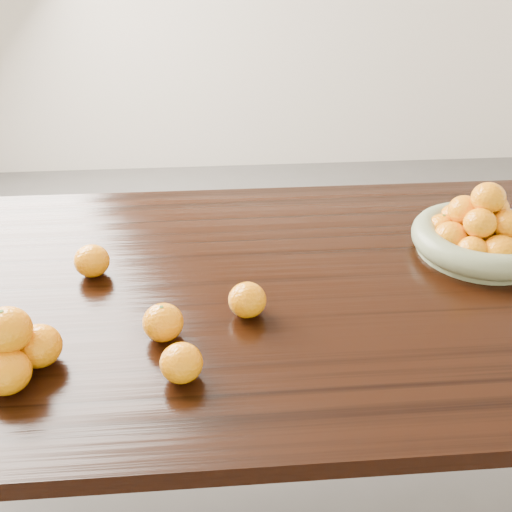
{
  "coord_description": "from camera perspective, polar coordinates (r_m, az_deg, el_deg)",
  "views": [
    {
      "loc": [
        -0.08,
        -1.06,
        1.47
      ],
      "look_at": [
        -0.0,
        -0.02,
        0.83
      ],
      "focal_mm": 40.0,
      "sensor_mm": 36.0,
      "label": 1
    }
  ],
  "objects": [
    {
      "name": "ground",
      "position": [
        1.82,
        0.09,
        -22.56
      ],
      "size": [
        5.0,
        5.0,
        0.0
      ],
      "primitive_type": "plane",
      "color": "#4D4C49",
      "rests_on": "ground"
    },
    {
      "name": "dining_table",
      "position": [
        1.34,
        0.12,
        -5.73
      ],
      "size": [
        2.0,
        1.0,
        0.75
      ],
      "color": "black",
      "rests_on": "ground"
    },
    {
      "name": "loose_orange_2",
      "position": [
        1.17,
        -0.88,
        -4.41
      ],
      "size": [
        0.08,
        0.08,
        0.07
      ],
      "primitive_type": "ellipsoid",
      "color": "orange",
      "rests_on": "dining_table"
    },
    {
      "name": "loose_orange_3",
      "position": [
        1.34,
        -16.09,
        -0.47
      ],
      "size": [
        0.08,
        0.08,
        0.07
      ],
      "primitive_type": "ellipsoid",
      "color": "orange",
      "rests_on": "dining_table"
    },
    {
      "name": "orange_pyramid",
      "position": [
        1.11,
        -23.21,
        -8.49
      ],
      "size": [
        0.16,
        0.15,
        0.14
      ],
      "rotation": [
        0.0,
        0.0,
        -0.01
      ],
      "color": "orange",
      "rests_on": "dining_table"
    },
    {
      "name": "loose_orange_0",
      "position": [
        1.12,
        -9.28,
        -6.57
      ],
      "size": [
        0.08,
        0.08,
        0.07
      ],
      "primitive_type": "ellipsoid",
      "color": "orange",
      "rests_on": "dining_table"
    },
    {
      "name": "fruit_bowl",
      "position": [
        1.48,
        21.67,
        2.06
      ],
      "size": [
        0.33,
        0.33,
        0.18
      ],
      "rotation": [
        0.0,
        0.0,
        0.35
      ],
      "color": "gray",
      "rests_on": "dining_table"
    },
    {
      "name": "loose_orange_1",
      "position": [
        1.03,
        -7.47,
        -10.55
      ],
      "size": [
        0.08,
        0.08,
        0.07
      ],
      "primitive_type": "ellipsoid",
      "color": "orange",
      "rests_on": "dining_table"
    }
  ]
}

